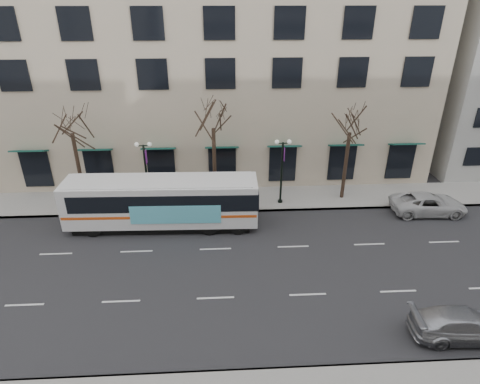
{
  "coord_description": "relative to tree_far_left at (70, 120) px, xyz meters",
  "views": [
    {
      "loc": [
        0.41,
        -19.05,
        14.61
      ],
      "look_at": [
        1.57,
        2.35,
        4.0
      ],
      "focal_mm": 30.0,
      "sensor_mm": 36.0,
      "label": 1
    }
  ],
  "objects": [
    {
      "name": "sidewalk_far",
      "position": [
        15.0,
        0.2,
        -6.62
      ],
      "size": [
        80.0,
        4.0,
        0.15
      ],
      "primitive_type": "cube",
      "color": "gray",
      "rests_on": "ground"
    },
    {
      "name": "silver_car",
      "position": [
        21.65,
        -14.38,
        -5.98
      ],
      "size": [
        5.02,
        2.24,
        1.43
      ],
      "primitive_type": "imported",
      "rotation": [
        0.0,
        0.0,
        1.52
      ],
      "color": "#9D9EA4",
      "rests_on": "ground"
    },
    {
      "name": "city_bus",
      "position": [
        6.48,
        -3.43,
        -4.77
      ],
      "size": [
        13.08,
        3.16,
        3.53
      ],
      "rotation": [
        0.0,
        0.0,
        -0.02
      ],
      "color": "silver",
      "rests_on": "ground"
    },
    {
      "name": "lamp_post_right",
      "position": [
        15.01,
        -0.6,
        -3.75
      ],
      "size": [
        1.22,
        0.45,
        5.21
      ],
      "color": "black",
      "rests_on": "ground"
    },
    {
      "name": "tree_far_right",
      "position": [
        20.0,
        0.0,
        -0.28
      ],
      "size": [
        3.6,
        3.6,
        8.06
      ],
      "color": "black",
      "rests_on": "ground"
    },
    {
      "name": "tree_far_mid",
      "position": [
        10.0,
        0.0,
        0.21
      ],
      "size": [
        3.6,
        3.6,
        8.55
      ],
      "color": "black",
      "rests_on": "ground"
    },
    {
      "name": "tree_far_left",
      "position": [
        0.0,
        0.0,
        0.0
      ],
      "size": [
        3.6,
        3.6,
        8.34
      ],
      "color": "black",
      "rests_on": "ground"
    },
    {
      "name": "lamp_post_left",
      "position": [
        5.01,
        -0.6,
        -3.75
      ],
      "size": [
        1.22,
        0.45,
        5.21
      ],
      "color": "black",
      "rests_on": "ground"
    },
    {
      "name": "building_hotel",
      "position": [
        8.0,
        12.2,
        5.3
      ],
      "size": [
        40.0,
        20.0,
        24.0
      ],
      "primitive_type": "cube",
      "color": "#C6B297",
      "rests_on": "ground"
    },
    {
      "name": "white_pickup",
      "position": [
        25.68,
        -2.6,
        -5.95
      ],
      "size": [
        5.5,
        2.73,
        1.5
      ],
      "primitive_type": "imported",
      "rotation": [
        0.0,
        0.0,
        1.52
      ],
      "color": "#B9B9B9",
      "rests_on": "ground"
    },
    {
      "name": "ground",
      "position": [
        10.0,
        -8.8,
        -6.7
      ],
      "size": [
        160.0,
        160.0,
        0.0
      ],
      "primitive_type": "plane",
      "color": "black",
      "rests_on": "ground"
    }
  ]
}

